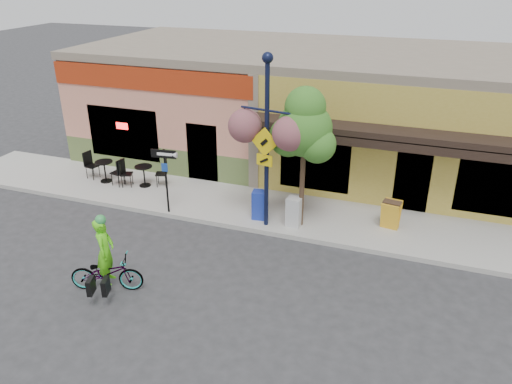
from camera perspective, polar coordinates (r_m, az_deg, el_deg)
ground at (r=14.97m, az=-1.09°, el=-5.56°), size 90.00×90.00×0.00m
sidewalk at (r=16.59m, az=1.34°, el=-2.03°), size 24.00×3.00×0.15m
curb at (r=15.38m, az=-0.37°, el=-4.34°), size 24.00×0.12×0.15m
building at (r=20.78m, az=6.27°, el=9.89°), size 18.20×8.20×4.50m
bicycle at (r=13.21m, az=-16.69°, el=-8.86°), size 1.94×1.17×0.96m
cyclist_rider at (r=12.97m, az=-16.73°, el=-7.43°), size 0.60×0.74×1.77m
lamp_post at (r=14.47m, az=1.24°, el=5.47°), size 1.76×0.94×5.25m
one_way_sign at (r=16.09m, az=-10.20°, el=1.22°), size 0.84×0.28×2.16m
cafe_set_left at (r=19.14m, az=-16.92°, el=2.59°), size 1.85×1.16×1.03m
cafe_set_right at (r=18.40m, az=-12.69°, el=2.13°), size 1.85×1.37×1.00m
newspaper_box_blue at (r=15.69m, az=0.36°, el=-1.48°), size 0.46×0.42×0.93m
newspaper_box_grey at (r=15.31m, az=4.38°, el=-2.26°), size 0.46×0.42×0.94m
street_tree at (r=14.68m, az=5.41°, el=3.82°), size 1.77×1.77×4.37m
sandwich_board at (r=15.53m, az=14.99°, el=-2.77°), size 0.59×0.47×0.89m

